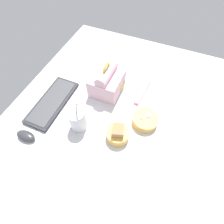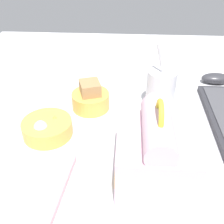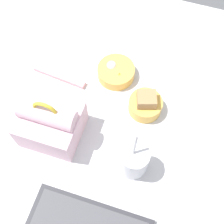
{
  "view_description": "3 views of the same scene",
  "coord_description": "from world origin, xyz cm",
  "px_view_note": "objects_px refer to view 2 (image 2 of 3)",
  "views": [
    {
      "loc": [
        -42.01,
        -16.06,
        77.68
      ],
      "look_at": [
        0.9,
        1.97,
        7.0
      ],
      "focal_mm": 28.0,
      "sensor_mm": 36.0,
      "label": 1
    },
    {
      "loc": [
        58.73,
        5.4,
        47.84
      ],
      "look_at": [
        0.9,
        1.97,
        7.0
      ],
      "focal_mm": 45.0,
      "sensor_mm": 36.0,
      "label": 2
    },
    {
      "loc": [
        -11.82,
        41.8,
        91.98
      ],
      "look_at": [
        0.9,
        1.97,
        7.0
      ],
      "focal_mm": 50.0,
      "sensor_mm": 36.0,
      "label": 3
    }
  ],
  "objects_px": {
    "lunch_bag": "(155,151)",
    "bento_bowl_snacks": "(47,127)",
    "chopstick_case": "(58,190)",
    "bento_bowl_sandwich": "(91,99)",
    "computer_mouse": "(216,78)",
    "soup_cup": "(161,89)"
  },
  "relations": [
    {
      "from": "bento_bowl_snacks",
      "to": "computer_mouse",
      "type": "height_order",
      "value": "bento_bowl_snacks"
    },
    {
      "from": "soup_cup",
      "to": "computer_mouse",
      "type": "distance_m",
      "value": 0.25
    },
    {
      "from": "bento_bowl_sandwich",
      "to": "soup_cup",
      "type": "bearing_deg",
      "value": 94.72
    },
    {
      "from": "lunch_bag",
      "to": "bento_bowl_snacks",
      "type": "xyz_separation_m",
      "value": [
        -0.12,
        -0.26,
        -0.05
      ]
    },
    {
      "from": "lunch_bag",
      "to": "bento_bowl_snacks",
      "type": "relative_size",
      "value": 1.51
    },
    {
      "from": "computer_mouse",
      "to": "bento_bowl_sandwich",
      "type": "bearing_deg",
      "value": -66.77
    },
    {
      "from": "lunch_bag",
      "to": "bento_bowl_snacks",
      "type": "distance_m",
      "value": 0.29
    },
    {
      "from": "soup_cup",
      "to": "bento_bowl_sandwich",
      "type": "bearing_deg",
      "value": -85.28
    },
    {
      "from": "bento_bowl_snacks",
      "to": "chopstick_case",
      "type": "bearing_deg",
      "value": 19.88
    },
    {
      "from": "bento_bowl_sandwich",
      "to": "computer_mouse",
      "type": "relative_size",
      "value": 1.12
    },
    {
      "from": "chopstick_case",
      "to": "lunch_bag",
      "type": "bearing_deg",
      "value": 107.09
    },
    {
      "from": "bento_bowl_snacks",
      "to": "computer_mouse",
      "type": "xyz_separation_m",
      "value": [
        -0.3,
        0.49,
        -0.01
      ]
    },
    {
      "from": "bento_bowl_snacks",
      "to": "computer_mouse",
      "type": "relative_size",
      "value": 1.31
    },
    {
      "from": "computer_mouse",
      "to": "soup_cup",
      "type": "bearing_deg",
      "value": -52.3
    },
    {
      "from": "soup_cup",
      "to": "computer_mouse",
      "type": "xyz_separation_m",
      "value": [
        -0.15,
        0.2,
        -0.04
      ]
    },
    {
      "from": "bento_bowl_sandwich",
      "to": "chopstick_case",
      "type": "xyz_separation_m",
      "value": [
        0.31,
        -0.03,
        -0.02
      ]
    },
    {
      "from": "lunch_bag",
      "to": "chopstick_case",
      "type": "bearing_deg",
      "value": -72.91
    },
    {
      "from": "bento_bowl_snacks",
      "to": "chopstick_case",
      "type": "height_order",
      "value": "bento_bowl_snacks"
    },
    {
      "from": "lunch_bag",
      "to": "bento_bowl_sandwich",
      "type": "bearing_deg",
      "value": -146.64
    },
    {
      "from": "lunch_bag",
      "to": "computer_mouse",
      "type": "relative_size",
      "value": 1.99
    },
    {
      "from": "soup_cup",
      "to": "chopstick_case",
      "type": "distance_m",
      "value": 0.4
    },
    {
      "from": "lunch_bag",
      "to": "soup_cup",
      "type": "height_order",
      "value": "soup_cup"
    }
  ]
}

